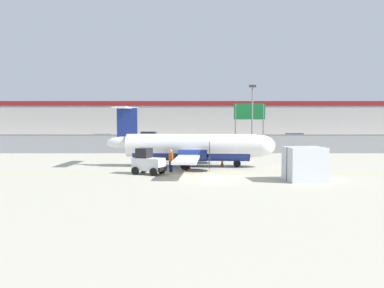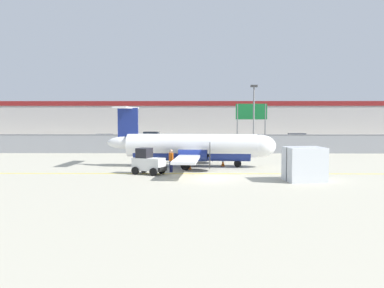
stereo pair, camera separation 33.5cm
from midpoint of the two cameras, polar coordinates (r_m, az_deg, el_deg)
The scene contains 17 objects.
ground_plane at distance 31.15m, azimuth 2.11°, elevation -3.97°, with size 140.00×140.00×0.01m.
perimeter_fence at distance 46.95m, azimuth 1.61°, elevation 0.10°, with size 98.00×0.10×2.10m.
parking_lot_strip at distance 58.50m, azimuth 1.42°, elevation -0.15°, with size 98.00×17.00×0.12m.
background_building at distance 76.83m, azimuth 1.23°, elevation 3.24°, with size 91.00×8.10×6.50m.
commuter_airplane at distance 35.09m, azimuth 0.65°, elevation -0.44°, with size 13.99×16.07×4.92m.
baggage_tug at distance 30.96m, azimuth -5.59°, elevation -2.45°, with size 2.58×2.11×1.88m.
ground_crew_worker at distance 31.90m, azimuth -2.50°, elevation -2.07°, with size 0.47×0.51×1.70m.
cargo_container at distance 28.63m, azimuth 15.09°, elevation -2.61°, with size 2.66×2.32×2.20m.
traffic_cone_near_left at distance 35.60m, azimuth 4.41°, elevation -2.47°, with size 0.36×0.36×0.64m.
traffic_cone_near_right at distance 33.55m, azimuth -0.04°, elevation -2.86°, with size 0.36×0.36×0.64m.
parked_car_0 at distance 57.38m, azimuth -11.37°, elevation 0.52°, with size 4.34×2.31×1.58m.
parked_car_1 at distance 63.97m, azimuth -5.38°, elevation 0.94°, with size 4.37×2.38×1.58m.
parked_car_2 at distance 54.50m, azimuth 2.61°, elevation 0.42°, with size 4.32×2.25×1.58m.
parked_car_3 at distance 53.12m, azimuth 10.00°, elevation 0.26°, with size 4.24×2.09×1.58m.
parked_car_4 at distance 60.04m, azimuth 14.06°, elevation 0.64°, with size 4.21×2.02×1.58m.
apron_light_pole at distance 44.01m, azimuth 8.45°, elevation 3.95°, with size 0.70×0.30×7.27m.
highway_sign at distance 49.61m, azimuth 8.11°, elevation 3.77°, with size 3.60×0.14×5.50m.
Camera 2 is at (-0.64, -28.83, 4.36)m, focal length 40.00 mm.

